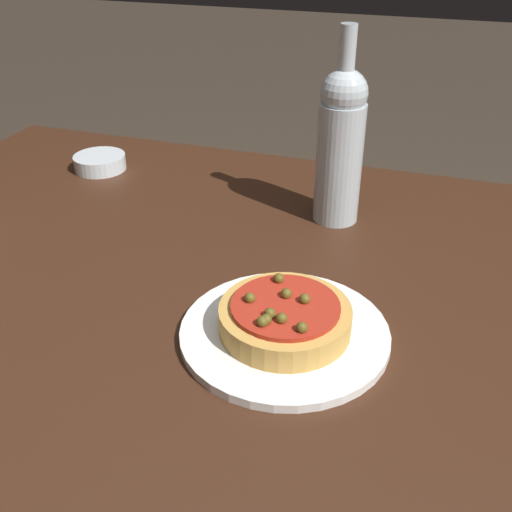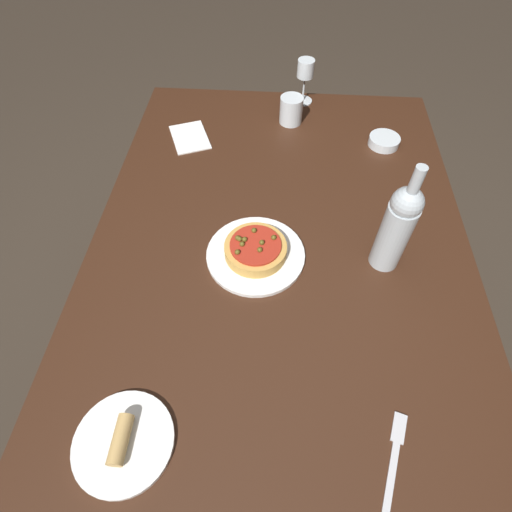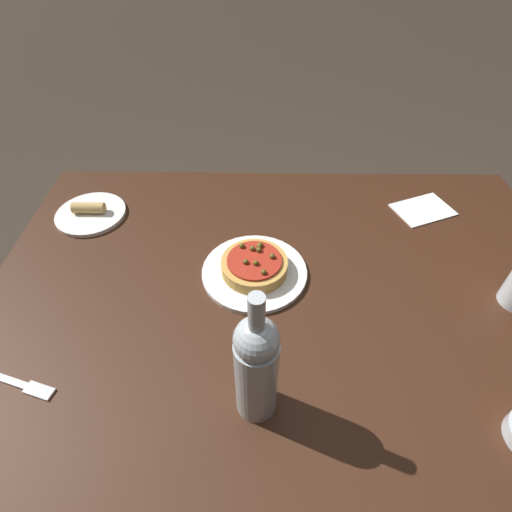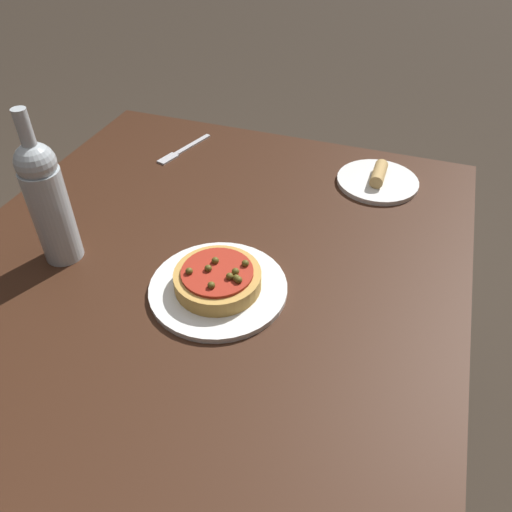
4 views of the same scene
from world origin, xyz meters
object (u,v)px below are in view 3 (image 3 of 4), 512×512
Objects in this scene: dining_table at (285,312)px; dinner_plate at (254,272)px; pizza at (254,265)px; wine_bottle at (256,367)px; side_plate at (91,213)px; fork at (16,383)px.

dinner_plate reaches higher than dining_table.
dining_table is 0.15m from pizza.
wine_bottle is at bearing -104.15° from dining_table.
dinner_plate is 1.60× the size of pizza.
wine_bottle is 1.59× the size of side_plate.
wine_bottle is 0.76m from side_plate.
fork reaches higher than dining_table.
wine_bottle reaches higher than dinner_plate.
wine_bottle is at bearing -88.52° from pizza.
pizza is 0.36m from wine_bottle.
pizza is 0.82× the size of side_plate.
side_plate is (-0.56, 0.29, 0.09)m from dining_table.
pizza is 0.54m from side_plate.
dining_table is 0.61m from fork.
side_plate is at bearing 152.64° from dining_table.
pizza reaches higher than side_plate.
wine_bottle is at bearing 12.66° from fork.
wine_bottle is at bearing -49.02° from side_plate.
dining_table is 8.88× the size of pizza.
dinner_plate is at bearing -110.24° from pizza.
side_plate is at bearing 108.36° from fork.
pizza reaches higher than dinner_plate.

